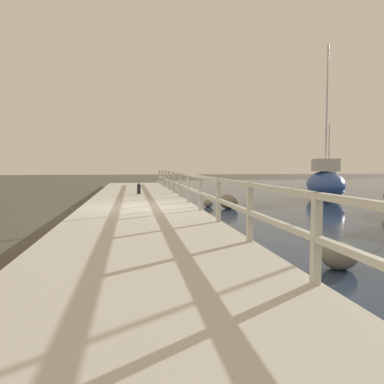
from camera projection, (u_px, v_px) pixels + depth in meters
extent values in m
plane|color=#4C473D|center=(139.00, 215.00, 12.72)|extent=(120.00, 120.00, 0.00)
cube|color=beige|center=(139.00, 211.00, 12.71)|extent=(3.97, 36.00, 0.30)
cube|color=beige|center=(316.00, 238.00, 4.38)|extent=(0.10, 0.10, 1.08)
cube|color=beige|center=(250.00, 212.00, 6.83)|extent=(0.10, 0.10, 1.08)
cube|color=beige|center=(218.00, 200.00, 9.28)|extent=(0.10, 0.10, 1.08)
cube|color=beige|center=(200.00, 193.00, 11.74)|extent=(0.10, 0.10, 1.08)
cube|color=beige|center=(188.00, 188.00, 14.19)|extent=(0.10, 0.10, 1.08)
cube|color=beige|center=(180.00, 185.00, 16.65)|extent=(0.10, 0.10, 1.08)
cube|color=beige|center=(174.00, 182.00, 19.10)|extent=(0.10, 0.10, 1.08)
cube|color=beige|center=(169.00, 181.00, 21.55)|extent=(0.10, 0.10, 1.08)
cube|color=beige|center=(165.00, 179.00, 24.01)|extent=(0.10, 0.10, 1.08)
cube|color=beige|center=(162.00, 178.00, 26.46)|extent=(0.10, 0.10, 1.08)
cube|color=beige|center=(159.00, 177.00, 28.92)|extent=(0.10, 0.10, 1.08)
cube|color=beige|center=(194.00, 176.00, 12.93)|extent=(0.09, 32.50, 0.08)
cube|color=beige|center=(194.00, 190.00, 12.97)|extent=(0.09, 32.50, 0.08)
ellipsoid|color=slate|center=(229.00, 201.00, 14.65)|extent=(0.78, 0.70, 0.59)
ellipsoid|color=slate|center=(208.00, 203.00, 15.25)|extent=(0.41, 0.37, 0.31)
ellipsoid|color=#666056|center=(339.00, 256.00, 6.09)|extent=(0.61, 0.55, 0.45)
cylinder|color=black|center=(139.00, 190.00, 18.42)|extent=(0.18, 0.18, 0.42)
sphere|color=black|center=(139.00, 185.00, 18.41)|extent=(0.16, 0.16, 0.16)
ellipsoid|color=#2D4C9E|center=(325.00, 185.00, 19.23)|extent=(2.36, 4.46, 1.40)
cube|color=beige|center=(325.00, 165.00, 19.16)|extent=(1.33, 1.56, 0.64)
cylinder|color=silver|center=(327.00, 109.00, 18.96)|extent=(0.09, 0.09, 6.35)
ellipsoid|color=#1E707A|center=(328.00, 181.00, 29.62)|extent=(2.56, 5.70, 0.90)
cube|color=silver|center=(328.00, 172.00, 29.56)|extent=(1.19, 1.87, 0.62)
cylinder|color=silver|center=(329.00, 150.00, 29.44)|extent=(0.09, 0.09, 4.10)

